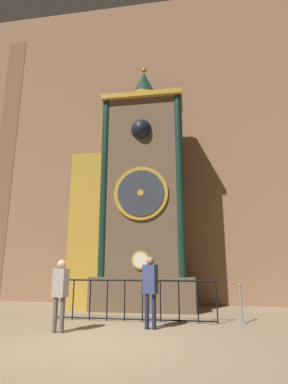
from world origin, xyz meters
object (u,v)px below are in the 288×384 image
object	(u,v)px
visitor_near	(60,288)
clock_tower	(134,200)
stanchion_post	(241,310)
visitor_far	(150,285)

from	to	relation	value
visitor_near	clock_tower	bearing A→B (deg)	89.84
clock_tower	stanchion_post	distance (m)	5.28
clock_tower	visitor_near	size ratio (longest dim) A/B	5.77
visitor_far	stanchion_post	bearing A→B (deg)	44.04
stanchion_post	visitor_far	bearing A→B (deg)	-154.66
clock_tower	visitor_near	xyz separation A→B (m)	(-1.08, -3.76, -2.92)
visitor_far	clock_tower	bearing A→B (deg)	127.12
clock_tower	visitor_far	bearing A→B (deg)	-71.57
visitor_near	stanchion_post	world-z (taller)	visitor_near
visitor_near	visitor_far	size ratio (longest dim) A/B	0.95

